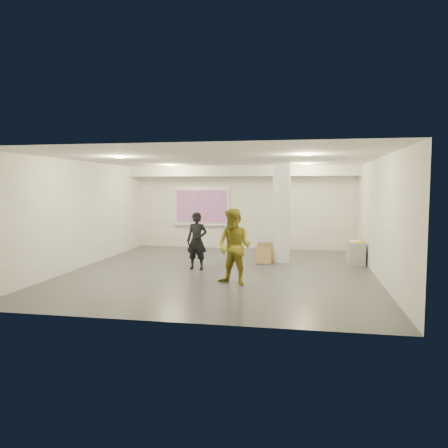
% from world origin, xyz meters
% --- Properties ---
extents(floor, '(8.00, 9.00, 0.01)m').
position_xyz_m(floor, '(0.00, 0.00, 0.00)').
color(floor, '#383B40').
rests_on(floor, ground).
extents(ceiling, '(8.00, 9.00, 0.01)m').
position_xyz_m(ceiling, '(0.00, 0.00, 3.00)').
color(ceiling, silver).
rests_on(ceiling, floor).
extents(wall_back, '(8.00, 0.01, 3.00)m').
position_xyz_m(wall_back, '(0.00, 4.50, 1.50)').
color(wall_back, silver).
rests_on(wall_back, floor).
extents(wall_front, '(8.00, 0.01, 3.00)m').
position_xyz_m(wall_front, '(0.00, -4.50, 1.50)').
color(wall_front, silver).
rests_on(wall_front, floor).
extents(wall_left, '(0.01, 9.00, 3.00)m').
position_xyz_m(wall_left, '(-4.00, 0.00, 1.50)').
color(wall_left, silver).
rests_on(wall_left, floor).
extents(wall_right, '(0.01, 9.00, 3.00)m').
position_xyz_m(wall_right, '(4.00, 0.00, 1.50)').
color(wall_right, silver).
rests_on(wall_right, floor).
extents(soffit_band, '(8.00, 1.10, 0.36)m').
position_xyz_m(soffit_band, '(0.00, 3.95, 2.82)').
color(soffit_band, silver).
rests_on(soffit_band, ceiling).
extents(downlight_nw, '(0.22, 0.22, 0.02)m').
position_xyz_m(downlight_nw, '(-2.20, 2.50, 2.98)').
color(downlight_nw, '#FFCA83').
rests_on(downlight_nw, ceiling).
extents(downlight_ne, '(0.22, 0.22, 0.02)m').
position_xyz_m(downlight_ne, '(2.20, 2.50, 2.98)').
color(downlight_ne, '#FFCA83').
rests_on(downlight_ne, ceiling).
extents(downlight_sw, '(0.22, 0.22, 0.02)m').
position_xyz_m(downlight_sw, '(-2.20, -1.50, 2.98)').
color(downlight_sw, '#FFCA83').
rests_on(downlight_sw, ceiling).
extents(downlight_se, '(0.22, 0.22, 0.02)m').
position_xyz_m(downlight_se, '(2.20, -1.50, 2.98)').
color(downlight_se, '#FFCA83').
rests_on(downlight_se, ceiling).
extents(column, '(0.52, 0.52, 3.00)m').
position_xyz_m(column, '(1.50, 1.80, 1.50)').
color(column, white).
rests_on(column, floor).
extents(projection_screen, '(2.10, 0.13, 1.42)m').
position_xyz_m(projection_screen, '(-1.60, 4.45, 1.53)').
color(projection_screen, silver).
rests_on(projection_screen, wall_back).
extents(credenza, '(0.46, 1.09, 0.64)m').
position_xyz_m(credenza, '(3.72, 2.07, 0.32)').
color(credenza, gray).
rests_on(credenza, floor).
extents(papers_stack, '(0.28, 0.34, 0.02)m').
position_xyz_m(papers_stack, '(3.70, 2.12, 0.65)').
color(papers_stack, white).
rests_on(papers_stack, credenza).
extents(postit_pad, '(0.28, 0.33, 0.03)m').
position_xyz_m(postit_pad, '(3.74, 1.81, 0.65)').
color(postit_pad, '#FCC003').
rests_on(postit_pad, credenza).
extents(cardboard_back, '(0.56, 0.15, 0.60)m').
position_xyz_m(cardboard_back, '(1.08, 1.68, 0.30)').
color(cardboard_back, olive).
rests_on(cardboard_back, floor).
extents(cardboard_front, '(0.50, 0.32, 0.50)m').
position_xyz_m(cardboard_front, '(0.99, 1.38, 0.25)').
color(cardboard_front, olive).
rests_on(cardboard_front, floor).
extents(woman, '(0.61, 0.43, 1.59)m').
position_xyz_m(woman, '(-0.71, 0.16, 0.79)').
color(woman, black).
rests_on(woman, floor).
extents(man, '(1.05, 0.94, 1.77)m').
position_xyz_m(man, '(0.60, -1.50, 0.89)').
color(man, olive).
rests_on(man, floor).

